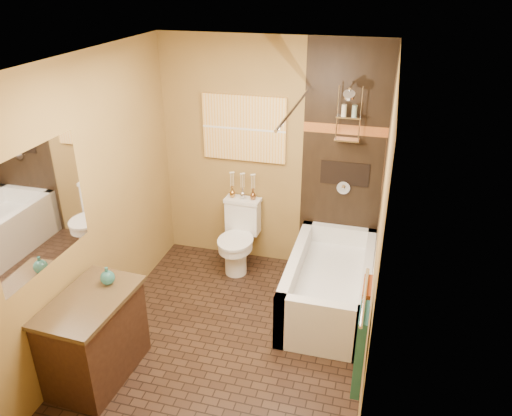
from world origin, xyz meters
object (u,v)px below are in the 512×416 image
(sunset_painting, at_px, (244,128))
(vanity, at_px, (95,337))
(bathtub, at_px, (330,288))
(toilet, at_px, (239,237))

(sunset_painting, relative_size, vanity, 1.02)
(vanity, bearing_deg, bathtub, 42.38)
(toilet, xyz_separation_m, vanity, (-0.65, -1.88, -0.01))
(vanity, bearing_deg, sunset_painting, 76.20)
(sunset_painting, distance_m, vanity, 2.52)
(toilet, bearing_deg, bathtub, -20.57)
(bathtub, distance_m, vanity, 2.24)
(sunset_painting, height_order, bathtub, sunset_painting)
(sunset_painting, bearing_deg, vanity, -106.79)
(bathtub, xyz_separation_m, vanity, (-1.72, -1.42, 0.16))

